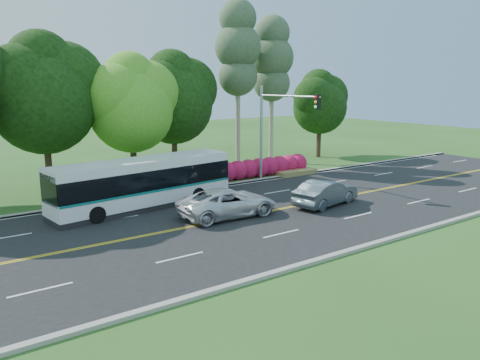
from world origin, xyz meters
TOP-DOWN VIEW (x-y plane):
  - ground at (0.00, 0.00)m, footprint 120.00×120.00m
  - road at (0.00, 0.00)m, footprint 60.00×14.00m
  - curb_north at (0.00, 7.15)m, footprint 60.00×0.30m
  - curb_south at (0.00, -7.15)m, footprint 60.00×0.30m
  - grass_verge at (0.00, 9.00)m, footprint 60.00×4.00m
  - lane_markings at (-0.09, 0.00)m, footprint 57.60×13.82m
  - tree_row at (-5.15, 12.13)m, footprint 44.70×9.10m
  - bougainvillea_hedge at (7.18, 8.15)m, footprint 9.50×2.25m
  - traffic_signal at (6.49, 5.40)m, footprint 0.42×6.10m
  - transit_bus at (-3.94, 4.82)m, footprint 11.14×3.79m
  - sedan at (5.11, -0.86)m, footprint 4.89×2.51m
  - suv at (-0.95, 0.50)m, footprint 5.64×2.81m

SIDE VIEW (x-z plane):
  - ground at x=0.00m, z-range 0.00..0.00m
  - road at x=0.00m, z-range 0.00..0.02m
  - lane_markings at x=-0.09m, z-range 0.02..0.02m
  - grass_verge at x=0.00m, z-range 0.00..0.10m
  - curb_north at x=0.00m, z-range 0.00..0.15m
  - curb_south at x=0.00m, z-range 0.00..0.15m
  - bougainvillea_hedge at x=7.18m, z-range -0.03..1.47m
  - suv at x=-0.95m, z-range 0.02..1.56m
  - sedan at x=5.11m, z-range 0.02..1.56m
  - transit_bus at x=-3.94m, z-range 0.01..2.87m
  - traffic_signal at x=6.49m, z-range 1.17..8.17m
  - tree_row at x=-5.15m, z-range -0.19..13.65m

